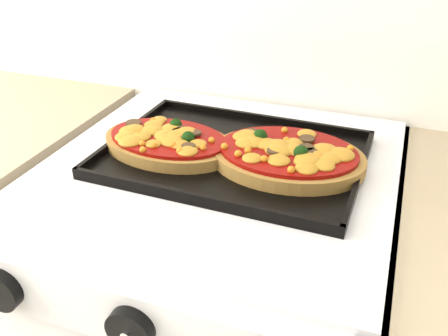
% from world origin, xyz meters
% --- Properties ---
extents(control_panel, '(0.60, 0.02, 0.09)m').
position_xyz_m(control_panel, '(0.03, 1.39, 0.85)').
color(control_panel, silver).
rests_on(control_panel, stove).
extents(knob_left, '(0.06, 0.02, 0.06)m').
position_xyz_m(knob_left, '(-0.16, 1.37, 0.85)').
color(knob_left, black).
rests_on(knob_left, control_panel).
extents(knob_center, '(0.06, 0.02, 0.06)m').
position_xyz_m(knob_center, '(0.04, 1.37, 0.85)').
color(knob_center, black).
rests_on(knob_center, control_panel).
extents(baking_tray, '(0.44, 0.33, 0.02)m').
position_xyz_m(baking_tray, '(0.05, 1.73, 0.92)').
color(baking_tray, black).
rests_on(baking_tray, stove).
extents(pizza_left, '(0.25, 0.18, 0.04)m').
position_xyz_m(pizza_left, '(-0.06, 1.70, 0.94)').
color(pizza_left, brown).
rests_on(pizza_left, baking_tray).
extents(pizza_right, '(0.26, 0.20, 0.04)m').
position_xyz_m(pizza_right, '(0.15, 1.72, 0.94)').
color(pizza_right, brown).
rests_on(pizza_right, baking_tray).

